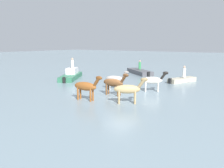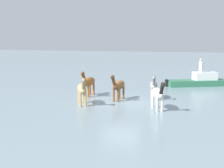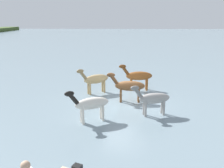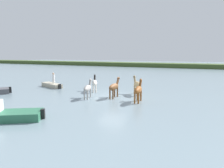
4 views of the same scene
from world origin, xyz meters
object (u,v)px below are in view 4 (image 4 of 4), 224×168
object	(u,v)px
horse_rear_stallion	(137,85)
boat_launch_far	(52,86)
horse_dun_straggler	(88,88)
person_boatman_standing	(53,78)
horse_mid_herd	(138,90)
horse_chestnut_trailing	(114,87)
horse_lead	(95,83)

from	to	relation	value
horse_rear_stallion	boat_launch_far	world-z (taller)	horse_rear_stallion
horse_dun_straggler	person_boatman_standing	distance (m)	8.13
horse_dun_straggler	horse_mid_herd	world-z (taller)	horse_mid_herd
horse_chestnut_trailing	boat_launch_far	xyz separation A→B (m)	(-9.27, 2.45, -0.85)
horse_dun_straggler	person_boatman_standing	world-z (taller)	person_boatman_standing
horse_rear_stallion	boat_launch_far	distance (m)	10.85
horse_lead	horse_mid_herd	bearing A→B (deg)	-142.20
horse_chestnut_trailing	boat_launch_far	size ratio (longest dim) A/B	0.63
boat_launch_far	person_boatman_standing	size ratio (longest dim) A/B	3.11
horse_chestnut_trailing	horse_dun_straggler	xyz separation A→B (m)	(-2.08, -1.25, -0.07)
horse_lead	boat_launch_far	size ratio (longest dim) A/B	0.58
horse_lead	horse_dun_straggler	bearing A→B (deg)	170.60
horse_mid_herd	person_boatman_standing	size ratio (longest dim) A/B	2.02
horse_chestnut_trailing	horse_mid_herd	distance (m)	2.61
horse_mid_herd	person_boatman_standing	xyz separation A→B (m)	(-11.70, 3.40, 0.08)
horse_chestnut_trailing	person_boatman_standing	xyz separation A→B (m)	(-9.20, 2.68, 0.10)
horse_chestnut_trailing	horse_lead	bearing A→B (deg)	57.84
boat_launch_far	person_boatman_standing	xyz separation A→B (m)	(0.07, 0.23, 0.95)
horse_chestnut_trailing	boat_launch_far	bearing A→B (deg)	75.06
person_boatman_standing	horse_dun_straggler	bearing A→B (deg)	-28.92
horse_lead	horse_dun_straggler	xyz separation A→B (m)	(1.00, -3.17, -0.03)
horse_chestnut_trailing	horse_dun_straggler	bearing A→B (deg)	120.73
horse_dun_straggler	horse_rear_stallion	bearing A→B (deg)	-60.17
horse_mid_herd	boat_launch_far	bearing A→B (deg)	70.04
horse_chestnut_trailing	horse_rear_stallion	world-z (taller)	horse_chestnut_trailing
horse_rear_stallion	horse_chestnut_trailing	bearing A→B (deg)	112.44
person_boatman_standing	horse_lead	bearing A→B (deg)	-7.03
horse_lead	boat_launch_far	world-z (taller)	horse_lead
horse_lead	person_boatman_standing	world-z (taller)	person_boatman_standing
horse_chestnut_trailing	person_boatman_standing	world-z (taller)	horse_chestnut_trailing
horse_mid_herd	boat_launch_far	size ratio (longest dim) A/B	0.65
horse_dun_straggler	horse_mid_herd	distance (m)	4.62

